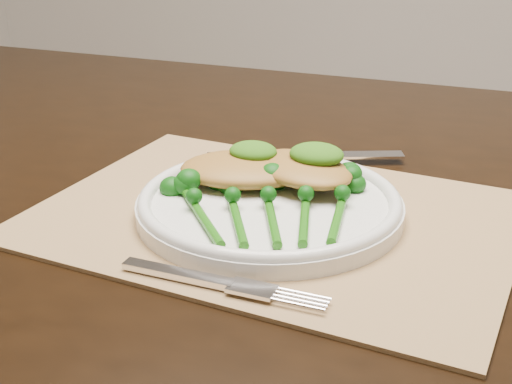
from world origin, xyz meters
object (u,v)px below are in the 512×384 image
(placemat, at_px, (274,217))
(dinner_plate, at_px, (270,203))
(chicken_fillet_left, at_px, (246,169))
(broccolini_bundle, at_px, (270,212))

(placemat, height_order, dinner_plate, dinner_plate)
(chicken_fillet_left, bearing_deg, placemat, -59.05)
(placemat, height_order, chicken_fillet_left, chicken_fillet_left)
(placemat, bearing_deg, chicken_fillet_left, 145.23)
(placemat, height_order, broccolini_bundle, broccolini_bundle)
(chicken_fillet_left, bearing_deg, broccolini_bundle, -73.24)
(dinner_plate, bearing_deg, broccolini_bundle, -69.34)
(dinner_plate, bearing_deg, placemat, 2.17)
(broccolini_bundle, bearing_deg, dinner_plate, 86.71)
(dinner_plate, distance_m, chicken_fillet_left, 0.06)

